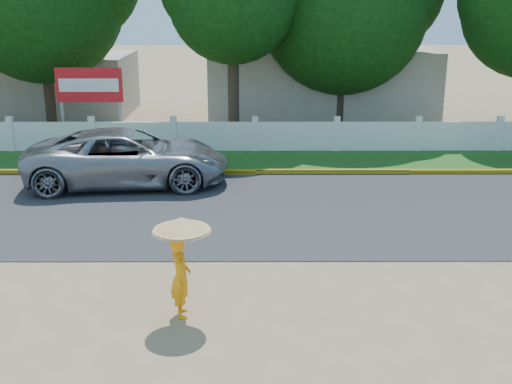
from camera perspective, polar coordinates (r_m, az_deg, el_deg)
ground at (r=13.24m, az=0.03°, el=-7.99°), size 120.00×120.00×0.00m
road at (r=17.41m, az=-0.03°, el=-1.58°), size 60.00×7.00×0.02m
grass_verge at (r=22.44m, az=-0.06°, el=2.81°), size 60.00×3.50×0.03m
curb at (r=20.78m, az=-0.05°, el=1.80°), size 40.00×0.18×0.16m
fence at (r=23.72m, az=-0.07°, el=4.95°), size 40.00×0.10×1.10m
building_near at (r=30.39m, az=5.65°, el=9.64°), size 10.00×6.00×3.20m
building_far at (r=32.80m, az=-18.09°, el=9.10°), size 8.00×5.00×2.80m
vehicle at (r=19.90m, az=-11.34°, el=3.03°), size 6.33×3.38×1.69m
monk_with_parasol at (r=11.53m, az=-6.68°, el=-5.36°), size 1.05×1.05×1.91m
billboard at (r=25.29m, az=-14.59°, el=8.84°), size 2.50×0.13×2.95m
tree_row at (r=26.69m, az=5.12°, el=16.48°), size 34.39×7.91×9.30m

